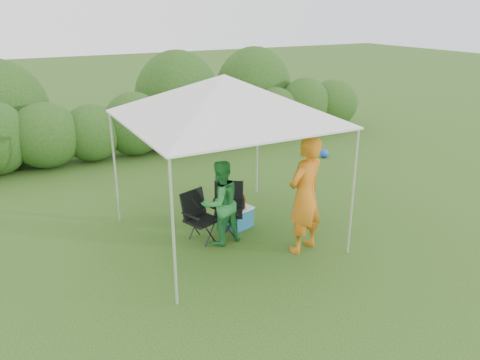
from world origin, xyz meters
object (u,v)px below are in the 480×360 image
chair_left (198,213)px  woman (220,203)px  man (305,195)px  cooler (240,217)px  canopy (224,98)px  chair_right (229,205)px

chair_left → woman: woman is taller
man → cooler: 1.56m
canopy → woman: bearing=-136.7°
chair_right → man: man is taller
canopy → chair_left: (-0.47, 0.11, -1.97)m
chair_left → woman: (0.29, -0.28, 0.24)m
canopy → cooler: size_ratio=5.82×
cooler → chair_right: bearing=173.2°
chair_right → woman: woman is taller
man → canopy: bearing=-65.4°
woman → cooler: (0.56, 0.37, -0.54)m
woman → chair_left: bearing=-52.0°
chair_right → woman: 0.50m
canopy → chair_right: size_ratio=3.42×
chair_right → canopy: bearing=-102.8°
chair_right → woman: (-0.32, -0.32, 0.22)m
chair_left → cooler: size_ratio=1.65×
chair_left → woman: size_ratio=0.60×
canopy → chair_right: bearing=48.4°
canopy → woman: (-0.18, -0.17, -1.73)m
canopy → cooler: 2.31m
woman → cooler: 0.86m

